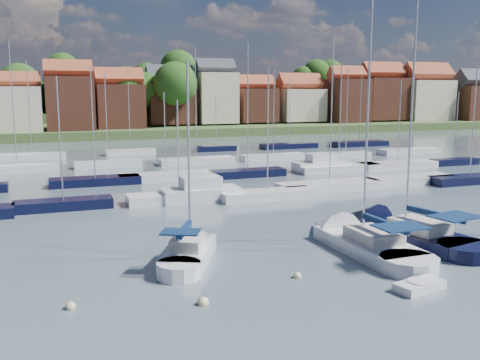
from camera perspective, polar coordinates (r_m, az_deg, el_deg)
name	(u,v)px	position (r m, az deg, el deg)	size (l,w,h in m)	color
ground	(198,168)	(68.89, -4.47, 1.29)	(260.00, 260.00, 0.00)	#46565F
sailboat_left	(192,250)	(32.61, -5.18, -7.47)	(6.10, 9.31, 12.56)	silver
sailboat_centre	(353,240)	(35.51, 11.99, -6.25)	(3.52, 12.48, 16.82)	silver
sailboat_navy	(392,230)	(38.42, 15.89, -5.20)	(5.94, 13.35, 17.84)	black
tender	(419,286)	(28.69, 18.59, -10.67)	(2.87, 1.79, 0.58)	silver
buoy_a	(71,309)	(26.38, -17.63, -12.96)	(0.48, 0.48, 0.48)	beige
buoy_b	(203,305)	(25.71, -3.96, -13.11)	(0.55, 0.55, 0.55)	beige
buoy_c	(297,278)	(29.16, 6.11, -10.34)	(0.46, 0.46, 0.46)	beige
buoy_d	(393,273)	(30.95, 16.02, -9.47)	(0.48, 0.48, 0.48)	beige
buoy_e	(347,229)	(39.39, 11.32, -5.17)	(0.42, 0.42, 0.42)	#D85914
marina_field	(224,169)	(64.77, -1.70, 1.17)	(79.62, 41.41, 15.93)	silver
far_shore_town	(120,108)	(159.78, -12.69, 7.46)	(212.46, 90.00, 22.27)	#4B5B2D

